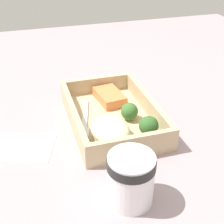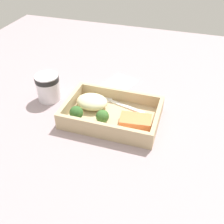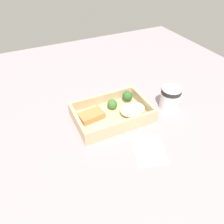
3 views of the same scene
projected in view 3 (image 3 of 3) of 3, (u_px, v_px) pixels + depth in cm
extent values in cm
cube|color=#9E8B90|center=(112.00, 119.00, 84.24)|extent=(160.00, 160.00, 2.00)
cube|color=tan|center=(112.00, 116.00, 83.23)|extent=(28.36, 18.78, 1.20)
cube|color=tan|center=(123.00, 125.00, 75.44)|extent=(28.36, 1.20, 4.03)
cube|color=tan|center=(103.00, 99.00, 87.70)|extent=(28.36, 1.20, 4.03)
cube|color=tan|center=(77.00, 121.00, 77.04)|extent=(1.20, 16.38, 4.03)
cube|color=tan|center=(143.00, 102.00, 86.09)|extent=(1.20, 16.38, 4.03)
cube|color=#F18047|center=(91.00, 116.00, 80.71)|extent=(9.66, 6.70, 2.38)
ellipsoid|color=beige|center=(133.00, 110.00, 82.26)|extent=(9.92, 7.83, 3.97)
cylinder|color=#77A350|center=(127.00, 100.00, 88.95)|extent=(1.54, 1.54, 1.66)
sphere|color=#336029|center=(128.00, 96.00, 87.72)|extent=(4.06, 4.06, 4.06)
cylinder|color=#7EA85A|center=(112.00, 108.00, 85.58)|extent=(1.48, 1.48, 1.05)
sphere|color=#3D6D2F|center=(112.00, 104.00, 84.57)|extent=(3.90, 3.90, 3.90)
cube|color=white|center=(111.00, 126.00, 77.76)|extent=(12.27, 4.24, 0.44)
cube|color=white|center=(132.00, 123.00, 78.89)|extent=(3.85, 3.00, 0.44)
cylinder|color=white|center=(170.00, 98.00, 85.78)|extent=(7.55, 7.55, 8.98)
cylinder|color=black|center=(171.00, 91.00, 83.70)|extent=(7.78, 7.78, 1.62)
cube|color=white|center=(150.00, 151.00, 70.66)|extent=(12.99, 14.59, 0.24)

